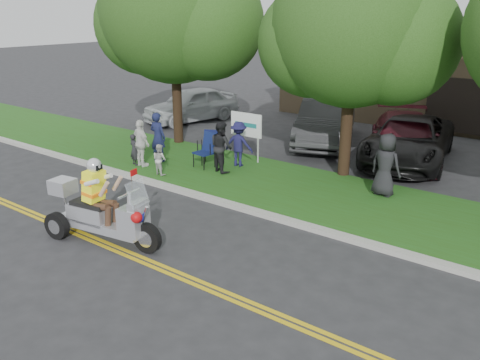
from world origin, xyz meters
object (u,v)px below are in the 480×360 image
Objects in this scene: parked_car_right at (404,138)px; spectator_adult_right at (141,143)px; lawn_chair_a at (207,148)px; parked_car_left at (326,121)px; lawn_chair_b at (212,145)px; spectator_adult_mid at (221,147)px; parked_car_far_left at (191,104)px; parked_car_mid at (408,140)px; trike_scooter at (100,213)px; spectator_adult_left at (158,137)px.

spectator_adult_right is at bearing -158.87° from parked_car_right.
parked_car_left is (1.48, 5.42, 0.15)m from lawn_chair_a.
parked_car_right is at bearing 17.03° from lawn_chair_b.
spectator_adult_mid reaches higher than parked_car_far_left.
spectator_adult_mid reaches higher than lawn_chair_b.
parked_car_mid is (4.98, 4.84, 0.04)m from lawn_chair_a.
parked_car_left is 0.96× the size of parked_car_mid.
spectator_adult_mid reaches higher than parked_car_right.
spectator_adult_right is (-3.36, 4.31, 0.20)m from trike_scooter.
spectator_adult_left is (-1.73, -0.53, 0.21)m from lawn_chair_a.
spectator_adult_left is 8.59m from parked_car_mid.
spectator_adult_right reaches higher than parked_car_right.
spectator_adult_left is 1.03× the size of spectator_adult_mid.
parked_car_left is at bearing 81.31° from trike_scooter.
lawn_chair_b is 0.66× the size of spectator_adult_left.
lawn_chair_a is 0.21× the size of parked_car_left.
spectator_adult_mid reaches higher than spectator_adult_right.
spectator_adult_mid is at bearing -151.10° from parked_car_right.
parked_car_right is (6.49, 6.33, -0.11)m from spectator_adult_right.
lawn_chair_a is 7.64m from parked_car_far_left.
parked_car_far_left is (-6.24, 5.41, -0.13)m from spectator_adult_mid.
parked_car_far_left is 7.00m from parked_car_left.
trike_scooter reaches higher than parked_car_far_left.
parked_car_left reaches higher than lawn_chair_a.
spectator_adult_left is 0.36× the size of parked_car_far_left.
parked_car_mid is 1.05× the size of parked_car_right.
trike_scooter is 10.96m from parked_car_mid.
trike_scooter is 2.71× the size of lawn_chair_b.
parked_car_right is at bearing 64.24° from trike_scooter.
lawn_chair_b is 0.21× the size of parked_car_left.
parked_car_left is 1.01× the size of parked_car_right.
spectator_adult_mid is 0.35× the size of parked_car_far_left.
spectator_adult_left reaches higher than parked_car_left.
spectator_adult_mid is 1.05× the size of spectator_adult_right.
parked_car_far_left is at bearing -60.75° from spectator_adult_left.
spectator_adult_left is 0.32× the size of parked_car_right.
parked_car_mid is at bearing -145.19° from spectator_adult_left.
parked_car_right is (-0.24, 0.21, -0.01)m from parked_car_mid.
parked_car_far_left is (-7.14, 10.89, 0.10)m from trike_scooter.
trike_scooter is 0.56× the size of parked_car_right.
spectator_adult_mid is 0.31× the size of parked_car_right.
lawn_chair_a is 0.24× the size of parked_car_far_left.
parked_car_right is at bearing 10.59° from parked_car_far_left.
spectator_adult_left is 0.31× the size of parked_car_left.
trike_scooter is 2.67× the size of lawn_chair_a.
spectator_adult_right is 7.58m from parked_car_far_left.
parked_car_left is at bearing 12.99° from parked_car_far_left.
lawn_chair_b is at bearing -150.09° from parked_car_mid.
lawn_chair_b is at bearing 115.03° from lawn_chair_a.
parked_car_far_left is (-5.52, 5.29, 0.05)m from lawn_chair_a.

